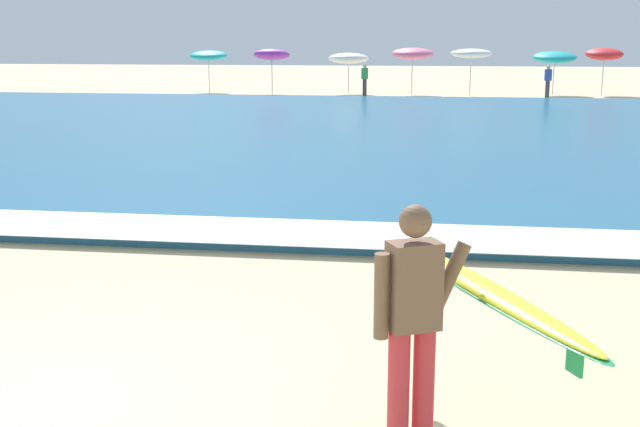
# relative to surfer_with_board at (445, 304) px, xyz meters

# --- Properties ---
(ground_plane) EXTENTS (160.00, 160.00, 0.00)m
(ground_plane) POSITION_rel_surfer_with_board_xyz_m (-2.96, 0.14, -1.03)
(ground_plane) COLOR beige
(sea) EXTENTS (120.00, 28.00, 0.14)m
(sea) POSITION_rel_surfer_with_board_xyz_m (-2.96, 18.88, -0.96)
(sea) COLOR teal
(sea) RESTS_ON ground
(surf_foam) EXTENTS (120.00, 1.56, 0.01)m
(surf_foam) POSITION_rel_surfer_with_board_xyz_m (-2.96, 5.48, -0.88)
(surf_foam) COLOR white
(surf_foam) RESTS_ON sea
(surfer_with_board) EXTENTS (1.50, 2.69, 1.73)m
(surfer_with_board) POSITION_rel_surfer_with_board_xyz_m (0.00, 0.00, 0.00)
(surfer_with_board) COLOR red
(surfer_with_board) RESTS_ON ground
(beach_umbrella_0) EXTENTS (1.99, 2.02, 2.23)m
(beach_umbrella_0) POSITION_rel_surfer_with_board_xyz_m (-12.21, 36.56, 0.88)
(beach_umbrella_0) COLOR beige
(beach_umbrella_0) RESTS_ON ground
(beach_umbrella_1) EXTENTS (1.83, 1.88, 2.36)m
(beach_umbrella_1) POSITION_rel_surfer_with_board_xyz_m (-8.53, 35.27, 0.96)
(beach_umbrella_1) COLOR beige
(beach_umbrella_1) RESTS_ON ground
(beach_umbrella_2) EXTENTS (2.07, 2.08, 2.09)m
(beach_umbrella_2) POSITION_rel_surfer_with_board_xyz_m (-4.75, 36.39, 0.77)
(beach_umbrella_2) COLOR beige
(beach_umbrella_2) RESTS_ON ground
(beach_umbrella_3) EXTENTS (2.12, 2.14, 2.38)m
(beach_umbrella_3) POSITION_rel_surfer_with_board_xyz_m (-1.50, 36.35, 1.01)
(beach_umbrella_3) COLOR beige
(beach_umbrella_3) RESTS_ON ground
(beach_umbrella_4) EXTENTS (2.03, 2.03, 2.31)m
(beach_umbrella_4) POSITION_rel_surfer_with_board_xyz_m (1.41, 35.80, 1.04)
(beach_umbrella_4) COLOR beige
(beach_umbrella_4) RESTS_ON ground
(beach_umbrella_5) EXTENTS (2.16, 2.20, 2.24)m
(beach_umbrella_5) POSITION_rel_surfer_with_board_xyz_m (5.60, 37.11, 0.84)
(beach_umbrella_5) COLOR beige
(beach_umbrella_5) RESTS_ON ground
(beach_umbrella_6) EXTENTS (1.85, 1.89, 2.40)m
(beach_umbrella_6) POSITION_rel_surfer_with_board_xyz_m (8.04, 37.39, 1.00)
(beach_umbrella_6) COLOR beige
(beach_umbrella_6) RESTS_ON ground
(beachgoer_near_row_left) EXTENTS (0.32, 0.20, 1.58)m
(beachgoer_near_row_left) POSITION_rel_surfer_with_board_xyz_m (-3.75, 34.63, -0.19)
(beachgoer_near_row_left) COLOR #383842
(beachgoer_near_row_left) RESTS_ON ground
(beachgoer_near_row_mid) EXTENTS (0.32, 0.20, 1.58)m
(beachgoer_near_row_mid) POSITION_rel_surfer_with_board_xyz_m (4.96, 34.21, -0.19)
(beachgoer_near_row_mid) COLOR #383842
(beachgoer_near_row_mid) RESTS_ON ground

